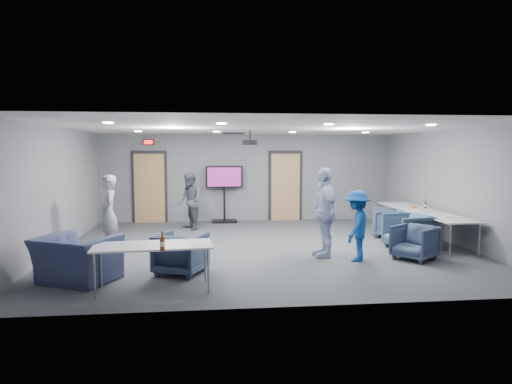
{
  "coord_description": "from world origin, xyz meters",
  "views": [
    {
      "loc": [
        -1.3,
        -10.17,
        2.2
      ],
      "look_at": [
        -0.09,
        0.74,
        1.2
      ],
      "focal_mm": 32.0,
      "sensor_mm": 36.0,
      "label": 1
    }
  ],
  "objects": [
    {
      "name": "bottle_front",
      "position": [
        -1.94,
        -3.45,
        0.84
      ],
      "size": [
        0.08,
        0.08,
        0.29
      ],
      "color": "#592B0F",
      "rests_on": "table_front_left"
    },
    {
      "name": "person_a",
      "position": [
        -3.4,
        -0.1,
        0.84
      ],
      "size": [
        0.58,
        0.71,
        1.68
      ],
      "primitive_type": "imported",
      "rotation": [
        0.0,
        0.0,
        -1.25
      ],
      "color": "gray",
      "rests_on": "floor"
    },
    {
      "name": "wrapper",
      "position": [
        4.02,
        -0.81,
        0.75
      ],
      "size": [
        0.24,
        0.21,
        0.05
      ],
      "primitive_type": "cube",
      "rotation": [
        0.0,
        0.0,
        -0.38
      ],
      "color": "white",
      "rests_on": "table_right_b"
    },
    {
      "name": "person_b",
      "position": [
        -1.74,
        2.51,
        0.8
      ],
      "size": [
        0.86,
        0.95,
        1.6
      ],
      "primitive_type": "imported",
      "rotation": [
        0.0,
        0.0,
        -1.17
      ],
      "color": "#4D525C",
      "rests_on": "floor"
    },
    {
      "name": "wall_front",
      "position": [
        0.0,
        -4.0,
        1.35
      ],
      "size": [
        9.0,
        0.02,
        2.7
      ],
      "primitive_type": "cube",
      "color": "slate",
      "rests_on": "floor"
    },
    {
      "name": "snack_box",
      "position": [
        4.04,
        0.97,
        0.75
      ],
      "size": [
        0.18,
        0.13,
        0.04
      ],
      "primitive_type": "cube",
      "rotation": [
        0.0,
        0.0,
        0.11
      ],
      "color": "#E35E38",
      "rests_on": "table_right_a"
    },
    {
      "name": "table_front_left",
      "position": [
        -2.13,
        -3.0,
        0.69
      ],
      "size": [
        1.89,
        0.91,
        0.73
      ],
      "rotation": [
        0.0,
        0.0,
        0.08
      ],
      "color": "#BBBEC0",
      "rests_on": "floor"
    },
    {
      "name": "chair_front_a",
      "position": [
        -1.75,
        -2.06,
        0.37
      ],
      "size": [
        1.05,
        1.06,
        0.74
      ],
      "primitive_type": "imported",
      "rotation": [
        0.0,
        0.0,
        2.73
      ],
      "color": "#34425A",
      "rests_on": "floor"
    },
    {
      "name": "wall_right",
      "position": [
        4.5,
        0.0,
        1.35
      ],
      "size": [
        0.02,
        8.0,
        2.7
      ],
      "primitive_type": "cube",
      "color": "slate",
      "rests_on": "floor"
    },
    {
      "name": "chair_right_b",
      "position": [
        3.19,
        -0.55,
        0.4
      ],
      "size": [
        1.0,
        0.98,
        0.79
      ],
      "primitive_type": "imported",
      "rotation": [
        0.0,
        0.0,
        -1.4
      ],
      "color": "#394E63",
      "rests_on": "floor"
    },
    {
      "name": "projector",
      "position": [
        -0.2,
        1.06,
        2.41
      ],
      "size": [
        0.38,
        0.35,
        0.35
      ],
      "rotation": [
        0.0,
        0.0,
        -0.28
      ],
      "color": "black",
      "rests_on": "ceiling"
    },
    {
      "name": "exit_sign",
      "position": [
        -3.0,
        3.93,
        2.45
      ],
      "size": [
        0.32,
        0.08,
        0.16
      ],
      "color": "black",
      "rests_on": "wall_back"
    },
    {
      "name": "person_c",
      "position": [
        1.14,
        -1.03,
        0.93
      ],
      "size": [
        0.52,
        1.11,
        1.85
      ],
      "primitive_type": "imported",
      "rotation": [
        0.0,
        0.0,
        -1.51
      ],
      "color": "#AAB9DB",
      "rests_on": "floor"
    },
    {
      "name": "floor",
      "position": [
        0.0,
        0.0,
        0.0
      ],
      "size": [
        9.0,
        9.0,
        0.0
      ],
      "primitive_type": "plane",
      "color": "#3B3E43",
      "rests_on": "ground"
    },
    {
      "name": "chair_front_b",
      "position": [
        -3.45,
        -2.4,
        0.39
      ],
      "size": [
        1.54,
        1.47,
        0.78
      ],
      "primitive_type": "imported",
      "rotation": [
        0.0,
        0.0,
        2.68
      ],
      "color": "#3A4365",
      "rests_on": "floor"
    },
    {
      "name": "downlights",
      "position": [
        0.0,
        0.0,
        2.68
      ],
      "size": [
        6.18,
        3.78,
        0.02
      ],
      "color": "white",
      "rests_on": "ceiling"
    },
    {
      "name": "tv_stand",
      "position": [
        -0.73,
        3.75,
        0.98
      ],
      "size": [
        1.13,
        0.54,
        1.73
      ],
      "color": "black",
      "rests_on": "floor"
    },
    {
      "name": "person_d",
      "position": [
        1.69,
        -1.48,
        0.71
      ],
      "size": [
        0.94,
        1.05,
        1.42
      ],
      "primitive_type": "imported",
      "rotation": [
        0.0,
        0.0,
        -2.14
      ],
      "color": "#15458E",
      "rests_on": "floor"
    },
    {
      "name": "chair_right_a",
      "position": [
        3.35,
        0.96,
        0.37
      ],
      "size": [
        1.02,
        1.0,
        0.73
      ],
      "primitive_type": "imported",
      "rotation": [
        0.0,
        0.0,
        -1.91
      ],
      "color": "#3A4B65",
      "rests_on": "floor"
    },
    {
      "name": "hvac_diffuser",
      "position": [
        -0.5,
        2.8,
        2.69
      ],
      "size": [
        0.6,
        0.6,
        0.03
      ],
      "primitive_type": "cube",
      "color": "black",
      "rests_on": "ceiling"
    },
    {
      "name": "wall_left",
      "position": [
        -4.5,
        0.0,
        1.35
      ],
      "size": [
        0.02,
        8.0,
        2.7
      ],
      "primitive_type": "cube",
      "color": "slate",
      "rests_on": "floor"
    },
    {
      "name": "table_right_b",
      "position": [
        4.0,
        -0.57,
        0.69
      ],
      "size": [
        0.79,
        1.91,
        0.73
      ],
      "rotation": [
        0.0,
        0.0,
        1.57
      ],
      "color": "#BBBEC0",
      "rests_on": "floor"
    },
    {
      "name": "wall_back",
      "position": [
        0.0,
        4.0,
        1.35
      ],
      "size": [
        9.0,
        0.02,
        2.7
      ],
      "primitive_type": "cube",
      "color": "slate",
      "rests_on": "floor"
    },
    {
      "name": "door_right",
      "position": [
        1.2,
        3.95,
        1.07
      ],
      "size": [
        1.06,
        0.17,
        2.24
      ],
      "color": "black",
      "rests_on": "wall_back"
    },
    {
      "name": "bottle_right",
      "position": [
        4.25,
        0.78,
        0.81
      ],
      "size": [
        0.06,
        0.06,
        0.23
      ],
      "color": "#592B0F",
      "rests_on": "table_right_a"
    },
    {
      "name": "table_right_a",
      "position": [
        4.0,
        1.33,
        0.69
      ],
      "size": [
        0.82,
        1.96,
        0.73
      ],
      "rotation": [
        0.0,
        0.0,
        1.57
      ],
      "color": "#BBBEC0",
      "rests_on": "floor"
    },
    {
      "name": "chair_right_c",
      "position": [
        2.9,
        -1.49,
        0.35
      ],
      "size": [
        1.05,
        1.05,
        0.7
      ],
      "primitive_type": "imported",
      "rotation": [
        0.0,
        0.0,
        -0.95
      ],
      "color": "#35415B",
      "rests_on": "floor"
    },
    {
      "name": "ceiling",
      "position": [
        0.0,
        0.0,
        2.7
      ],
      "size": [
        9.0,
        9.0,
        0.0
      ],
      "primitive_type": "plane",
      "rotation": [
        3.14,
        0.0,
        0.0
      ],
      "color": "white",
      "rests_on": "wall_back"
    },
    {
      "name": "door_left",
      "position": [
        -3.0,
        3.95,
        1.07
      ],
      "size": [
        1.06,
        0.17,
        2.24
      ],
      "color": "black",
      "rests_on": "wall_back"
    }
  ]
}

